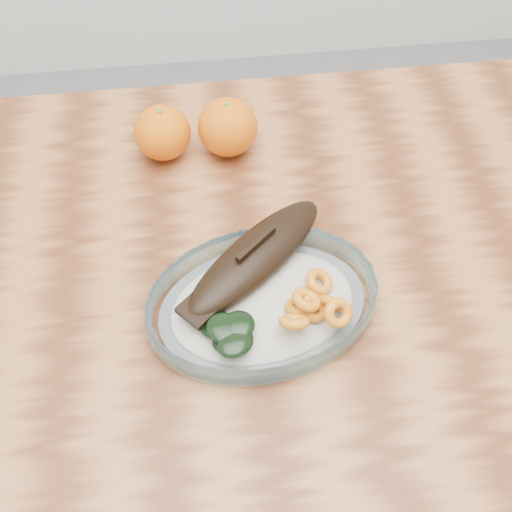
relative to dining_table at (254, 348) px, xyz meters
name	(u,v)px	position (x,y,z in m)	size (l,w,h in m)	color
ground	(255,504)	(0.00, 0.00, -0.65)	(3.00, 3.00, 0.00)	slate
dining_table	(254,348)	(0.00, 0.00, 0.00)	(1.20, 0.80, 0.75)	#5F2E16
plated_meal	(262,299)	(0.01, -0.01, 0.12)	(0.54, 0.54, 0.08)	white
orange_left	(163,133)	(-0.09, 0.25, 0.14)	(0.07, 0.07, 0.07)	#DD4504
orange_right	(228,127)	(0.00, 0.25, 0.14)	(0.08, 0.08, 0.08)	#DD4504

